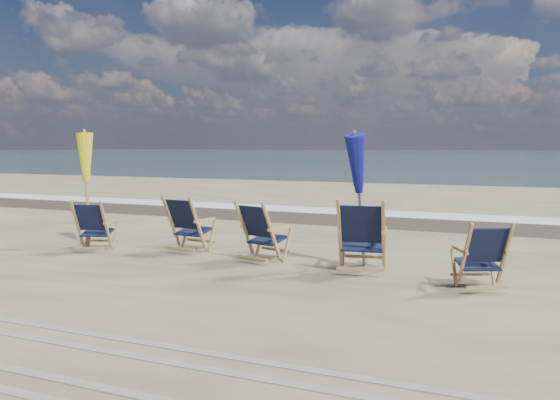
% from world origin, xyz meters
% --- Properties ---
extents(ocean, '(400.00, 400.00, 0.00)m').
position_xyz_m(ocean, '(0.00, 128.00, 0.00)').
color(ocean, '#324F53').
rests_on(ocean, ground).
extents(surf_foam, '(200.00, 1.40, 0.01)m').
position_xyz_m(surf_foam, '(0.00, 8.30, 0.00)').
color(surf_foam, silver).
rests_on(surf_foam, ground).
extents(wet_sand_strip, '(200.00, 2.60, 0.00)m').
position_xyz_m(wet_sand_strip, '(0.00, 6.80, 0.00)').
color(wet_sand_strip, '#42362A').
rests_on(wet_sand_strip, ground).
extents(tire_tracks, '(80.00, 1.30, 0.01)m').
position_xyz_m(tire_tracks, '(0.00, -2.80, 0.01)').
color(tire_tracks, gray).
rests_on(tire_tracks, ground).
extents(beach_chair_0, '(0.73, 0.78, 0.90)m').
position_xyz_m(beach_chair_0, '(-2.72, 1.08, 0.45)').
color(beach_chair_0, black).
rests_on(beach_chair_0, ground).
extents(beach_chair_1, '(0.71, 0.79, 1.00)m').
position_xyz_m(beach_chair_1, '(-1.20, 1.52, 0.50)').
color(beach_chair_1, black).
rests_on(beach_chair_1, ground).
extents(beach_chair_2, '(0.79, 0.85, 0.98)m').
position_xyz_m(beach_chair_2, '(0.25, 1.25, 0.49)').
color(beach_chair_2, black).
rests_on(beach_chair_2, ground).
extents(beach_chair_3, '(0.80, 0.87, 1.08)m').
position_xyz_m(beach_chair_3, '(1.95, 1.23, 0.54)').
color(beach_chair_3, black).
rests_on(beach_chair_3, ground).
extents(beach_chair_4, '(0.79, 0.82, 0.89)m').
position_xyz_m(beach_chair_4, '(3.51, 0.95, 0.45)').
color(beach_chair_4, black).
rests_on(beach_chair_4, ground).
extents(umbrella_yellow, '(0.30, 0.30, 2.01)m').
position_xyz_m(umbrella_yellow, '(-3.34, 1.36, 1.49)').
color(umbrella_yellow, '#A7814B').
rests_on(umbrella_yellow, ground).
extents(umbrella_blue, '(0.30, 0.30, 2.01)m').
position_xyz_m(umbrella_blue, '(1.54, 1.54, 1.50)').
color(umbrella_blue, '#A5A5AD').
rests_on(umbrella_blue, ground).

